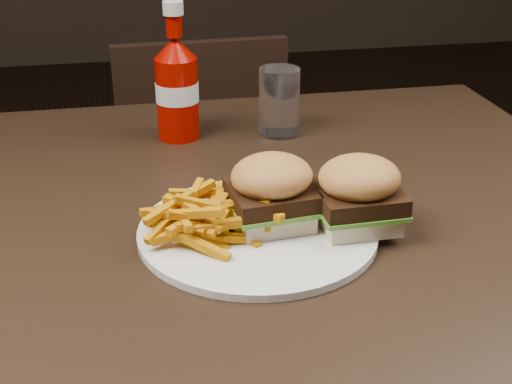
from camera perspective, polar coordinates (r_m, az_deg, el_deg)
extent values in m
cube|color=black|center=(0.90, -7.89, -2.31)|extent=(1.20, 0.80, 0.04)
cube|color=black|center=(1.68, -4.92, 0.34)|extent=(0.37, 0.37, 0.03)
cylinder|color=white|center=(0.81, 0.13, -3.16)|extent=(0.27, 0.27, 0.01)
cube|color=beige|center=(0.81, 1.24, -1.84)|extent=(0.09, 0.09, 0.02)
cube|color=beige|center=(0.82, 8.07, -1.97)|extent=(0.08, 0.08, 0.02)
cylinder|color=#990700|center=(1.08, -6.30, 7.36)|extent=(0.08, 0.08, 0.13)
cylinder|color=white|center=(1.09, 1.87, 7.37)|extent=(0.08, 0.08, 0.10)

